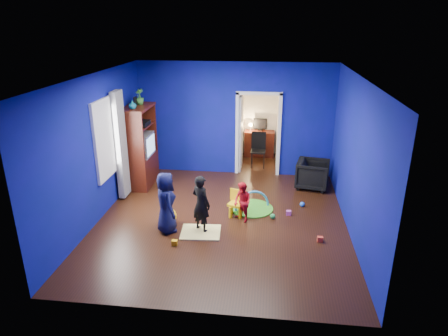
# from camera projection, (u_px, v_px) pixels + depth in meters

# --- Properties ---
(floor) EXTENTS (5.00, 5.50, 0.01)m
(floor) POSITION_uv_depth(u_px,v_px,m) (222.00, 220.00, 8.16)
(floor) COLOR black
(floor) RESTS_ON ground
(ceiling) EXTENTS (5.00, 5.50, 0.01)m
(ceiling) POSITION_uv_depth(u_px,v_px,m) (221.00, 77.00, 7.15)
(ceiling) COLOR white
(ceiling) RESTS_ON wall_back
(wall_back) EXTENTS (5.00, 0.02, 2.90)m
(wall_back) POSITION_uv_depth(u_px,v_px,m) (235.00, 120.00, 10.21)
(wall_back) COLOR navy
(wall_back) RESTS_ON floor
(wall_front) EXTENTS (5.00, 0.02, 2.90)m
(wall_front) POSITION_uv_depth(u_px,v_px,m) (195.00, 221.00, 5.10)
(wall_front) COLOR navy
(wall_front) RESTS_ON floor
(wall_left) EXTENTS (0.02, 5.50, 2.90)m
(wall_left) POSITION_uv_depth(u_px,v_px,m) (97.00, 149.00, 7.93)
(wall_left) COLOR navy
(wall_left) RESTS_ON floor
(wall_right) EXTENTS (0.02, 5.50, 2.90)m
(wall_right) POSITION_uv_depth(u_px,v_px,m) (356.00, 158.00, 7.38)
(wall_right) COLOR navy
(wall_right) RESTS_ON floor
(alcove) EXTENTS (1.00, 1.75, 2.50)m
(alcove) POSITION_uv_depth(u_px,v_px,m) (259.00, 120.00, 11.03)
(alcove) COLOR silver
(alcove) RESTS_ON floor
(armchair) EXTENTS (0.88, 0.87, 0.69)m
(armchair) POSITION_uv_depth(u_px,v_px,m) (313.00, 174.00, 9.64)
(armchair) COLOR black
(armchair) RESTS_ON floor
(child_black) EXTENTS (0.50, 0.46, 1.15)m
(child_black) POSITION_uv_depth(u_px,v_px,m) (201.00, 204.00, 7.58)
(child_black) COLOR black
(child_black) RESTS_ON floor
(child_navy) EXTENTS (0.62, 0.70, 1.20)m
(child_navy) POSITION_uv_depth(u_px,v_px,m) (166.00, 203.00, 7.57)
(child_navy) COLOR #0F1737
(child_navy) RESTS_ON floor
(toddler_red) EXTENTS (0.51, 0.51, 0.83)m
(toddler_red) POSITION_uv_depth(u_px,v_px,m) (242.00, 202.00, 8.02)
(toddler_red) COLOR #AE1223
(toddler_red) RESTS_ON floor
(vase) EXTENTS (0.22, 0.22, 0.19)m
(vase) POSITION_uv_depth(u_px,v_px,m) (132.00, 105.00, 8.99)
(vase) COLOR #0C5A64
(vase) RESTS_ON tv_armoire
(potted_plant) EXTENTS (0.26, 0.26, 0.37)m
(potted_plant) POSITION_uv_depth(u_px,v_px,m) (139.00, 97.00, 9.44)
(potted_plant) COLOR #36802E
(potted_plant) RESTS_ON tv_armoire
(tv_armoire) EXTENTS (0.58, 1.14, 1.96)m
(tv_armoire) POSITION_uv_depth(u_px,v_px,m) (140.00, 146.00, 9.64)
(tv_armoire) COLOR #3F170A
(tv_armoire) RESTS_ON floor
(crt_tv) EXTENTS (0.46, 0.70, 0.54)m
(crt_tv) POSITION_uv_depth(u_px,v_px,m) (142.00, 145.00, 9.63)
(crt_tv) COLOR silver
(crt_tv) RESTS_ON tv_armoire
(yellow_blanket) EXTENTS (0.79, 0.65, 0.03)m
(yellow_blanket) POSITION_uv_depth(u_px,v_px,m) (201.00, 232.00, 7.68)
(yellow_blanket) COLOR #F2E07A
(yellow_blanket) RESTS_ON floor
(hopper_ball) EXTENTS (0.36, 0.36, 0.36)m
(hopper_ball) POSITION_uv_depth(u_px,v_px,m) (168.00, 216.00, 7.96)
(hopper_ball) COLOR yellow
(hopper_ball) RESTS_ON floor
(kid_chair) EXTENTS (0.36, 0.36, 0.50)m
(kid_chair) POSITION_uv_depth(u_px,v_px,m) (236.00, 205.00, 8.28)
(kid_chair) COLOR yellow
(kid_chair) RESTS_ON floor
(play_mat) EXTENTS (0.91, 0.91, 0.02)m
(play_mat) POSITION_uv_depth(u_px,v_px,m) (252.00, 208.00, 8.66)
(play_mat) COLOR #309221
(play_mat) RESTS_ON floor
(toy_arch) EXTENTS (0.75, 0.42, 0.82)m
(toy_arch) POSITION_uv_depth(u_px,v_px,m) (252.00, 208.00, 8.66)
(toy_arch) COLOR #3F8CD8
(toy_arch) RESTS_ON floor
(window_left) EXTENTS (0.03, 0.95, 1.55)m
(window_left) POSITION_uv_depth(u_px,v_px,m) (104.00, 139.00, 8.22)
(window_left) COLOR white
(window_left) RESTS_ON wall_left
(curtain) EXTENTS (0.14, 0.42, 2.40)m
(curtain) POSITION_uv_depth(u_px,v_px,m) (121.00, 145.00, 8.83)
(curtain) COLOR slate
(curtain) RESTS_ON floor
(doorway) EXTENTS (1.16, 0.10, 2.10)m
(doorway) POSITION_uv_depth(u_px,v_px,m) (258.00, 135.00, 10.29)
(doorway) COLOR white
(doorway) RESTS_ON floor
(study_desk) EXTENTS (0.88, 0.44, 0.75)m
(study_desk) POSITION_uv_depth(u_px,v_px,m) (259.00, 143.00, 11.93)
(study_desk) COLOR #3D140A
(study_desk) RESTS_ON floor
(desk_monitor) EXTENTS (0.40, 0.05, 0.32)m
(desk_monitor) POSITION_uv_depth(u_px,v_px,m) (260.00, 124.00, 11.84)
(desk_monitor) COLOR black
(desk_monitor) RESTS_ON study_desk
(desk_lamp) EXTENTS (0.14, 0.14, 0.14)m
(desk_lamp) POSITION_uv_depth(u_px,v_px,m) (250.00, 125.00, 11.82)
(desk_lamp) COLOR #FFD88C
(desk_lamp) RESTS_ON study_desk
(folding_chair) EXTENTS (0.40, 0.40, 0.92)m
(folding_chair) POSITION_uv_depth(u_px,v_px,m) (258.00, 151.00, 11.00)
(folding_chair) COLOR black
(folding_chair) RESTS_ON floor
(book_shelf) EXTENTS (0.88, 0.24, 0.04)m
(book_shelf) POSITION_uv_depth(u_px,v_px,m) (261.00, 88.00, 11.45)
(book_shelf) COLOR white
(book_shelf) RESTS_ON study_desk
(toy_0) EXTENTS (0.10, 0.08, 0.10)m
(toy_0) POSITION_uv_depth(u_px,v_px,m) (320.00, 239.00, 7.37)
(toy_0) COLOR #EA4027
(toy_0) RESTS_ON floor
(toy_1) EXTENTS (0.11, 0.11, 0.11)m
(toy_1) POSITION_uv_depth(u_px,v_px,m) (302.00, 204.00, 8.76)
(toy_1) COLOR blue
(toy_1) RESTS_ON floor
(toy_2) EXTENTS (0.10, 0.08, 0.10)m
(toy_2) POSITION_uv_depth(u_px,v_px,m) (175.00, 243.00, 7.26)
(toy_2) COLOR orange
(toy_2) RESTS_ON floor
(toy_3) EXTENTS (0.11, 0.11, 0.11)m
(toy_3) POSITION_uv_depth(u_px,v_px,m) (273.00, 216.00, 8.23)
(toy_3) COLOR green
(toy_3) RESTS_ON floor
(toy_4) EXTENTS (0.10, 0.08, 0.10)m
(toy_4) POSITION_uv_depth(u_px,v_px,m) (289.00, 213.00, 8.37)
(toy_4) COLOR #C5499F
(toy_4) RESTS_ON floor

